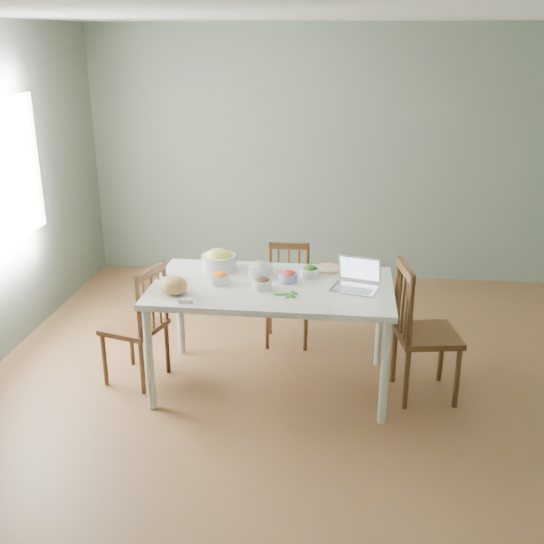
# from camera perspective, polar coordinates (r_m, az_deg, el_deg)

# --- Properties ---
(floor) EXTENTS (5.00, 5.00, 0.00)m
(floor) POSITION_cam_1_polar(r_m,az_deg,el_deg) (5.19, 2.34, -9.56)
(floor) COLOR brown
(floor) RESTS_ON ground
(ceiling) EXTENTS (5.00, 5.00, 0.00)m
(ceiling) POSITION_cam_1_polar(r_m,az_deg,el_deg) (4.52, 2.85, 21.75)
(ceiling) COLOR white
(ceiling) RESTS_ON ground
(wall_back) EXTENTS (5.00, 0.00, 2.70)m
(wall_back) POSITION_cam_1_polar(r_m,az_deg,el_deg) (7.12, 4.15, 10.13)
(wall_back) COLOR #5E675D
(wall_back) RESTS_ON ground
(wall_front) EXTENTS (5.00, 0.00, 2.70)m
(wall_front) POSITION_cam_1_polar(r_m,az_deg,el_deg) (2.37, -2.18, -10.66)
(wall_front) COLOR #5E675D
(wall_front) RESTS_ON ground
(dining_table) EXTENTS (1.77, 1.00, 0.83)m
(dining_table) POSITION_cam_1_polar(r_m,az_deg,el_deg) (4.96, 0.00, -5.61)
(dining_table) COLOR white
(dining_table) RESTS_ON floor
(chair_far) EXTENTS (0.40, 0.38, 0.87)m
(chair_far) POSITION_cam_1_polar(r_m,az_deg,el_deg) (5.65, 1.36, -2.14)
(chair_far) COLOR #342312
(chair_far) RESTS_ON floor
(chair_left) EXTENTS (0.50, 0.51, 0.95)m
(chair_left) POSITION_cam_1_polar(r_m,az_deg,el_deg) (5.13, -11.98, -4.44)
(chair_left) COLOR #342312
(chair_left) RESTS_ON floor
(chair_right) EXTENTS (0.51, 0.52, 1.03)m
(chair_right) POSITION_cam_1_polar(r_m,az_deg,el_deg) (4.92, 13.45, -5.10)
(chair_right) COLOR #342312
(chair_right) RESTS_ON floor
(bread_boule) EXTENTS (0.25, 0.25, 0.12)m
(bread_boule) POSITION_cam_1_polar(r_m,az_deg,el_deg) (4.66, -8.56, -1.19)
(bread_boule) COLOR #A3774C
(bread_boule) RESTS_ON dining_table
(butter_stick) EXTENTS (0.10, 0.03, 0.03)m
(butter_stick) POSITION_cam_1_polar(r_m,az_deg,el_deg) (4.51, -7.54, -2.54)
(butter_stick) COLOR white
(butter_stick) RESTS_ON dining_table
(bowl_squash) EXTENTS (0.31, 0.31, 0.16)m
(bowl_squash) POSITION_cam_1_polar(r_m,az_deg,el_deg) (5.11, -4.66, 1.08)
(bowl_squash) COLOR #E1DA62
(bowl_squash) RESTS_ON dining_table
(bowl_carrot) EXTENTS (0.20, 0.20, 0.09)m
(bowl_carrot) POSITION_cam_1_polar(r_m,az_deg,el_deg) (4.82, -4.67, -0.52)
(bowl_carrot) COLOR orange
(bowl_carrot) RESTS_ON dining_table
(bowl_onion) EXTENTS (0.21, 0.21, 0.10)m
(bowl_onion) POSITION_cam_1_polar(r_m,az_deg,el_deg) (4.98, -1.05, 0.32)
(bowl_onion) COLOR beige
(bowl_onion) RESTS_ON dining_table
(bowl_mushroom) EXTENTS (0.14, 0.14, 0.09)m
(bowl_mushroom) POSITION_cam_1_polar(r_m,az_deg,el_deg) (4.70, -0.86, -1.02)
(bowl_mushroom) COLOR black
(bowl_mushroom) RESTS_ON dining_table
(bowl_redpep) EXTENTS (0.18, 0.18, 0.09)m
(bowl_redpep) POSITION_cam_1_polar(r_m,az_deg,el_deg) (4.85, 1.41, -0.37)
(bowl_redpep) COLOR red
(bowl_redpep) RESTS_ON dining_table
(bowl_broccoli) EXTENTS (0.15, 0.15, 0.09)m
(bowl_broccoli) POSITION_cam_1_polar(r_m,az_deg,el_deg) (4.95, 3.36, 0.08)
(bowl_broccoli) COLOR black
(bowl_broccoli) RESTS_ON dining_table
(flatbread) EXTENTS (0.27, 0.27, 0.02)m
(flatbread) POSITION_cam_1_polar(r_m,az_deg,el_deg) (5.12, 4.91, 0.30)
(flatbread) COLOR beige
(flatbread) RESTS_ON dining_table
(basil_bunch) EXTENTS (0.19, 0.19, 0.02)m
(basil_bunch) POSITION_cam_1_polar(r_m,az_deg,el_deg) (4.60, 1.20, -1.91)
(basil_bunch) COLOR #0F5B0D
(basil_bunch) RESTS_ON dining_table
(laptop) EXTENTS (0.38, 0.35, 0.21)m
(laptop) POSITION_cam_1_polar(r_m,az_deg,el_deg) (4.70, 7.25, -0.34)
(laptop) COLOR silver
(laptop) RESTS_ON dining_table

